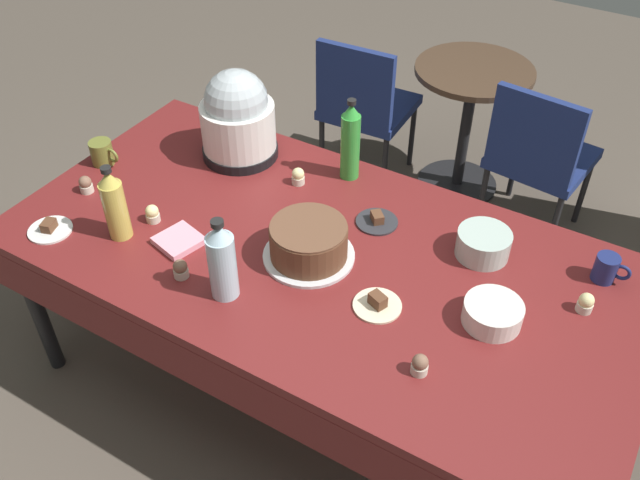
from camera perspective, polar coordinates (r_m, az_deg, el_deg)
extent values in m
plane|color=brown|center=(2.91, 0.00, -11.95)|extent=(9.00, 9.00, 0.00)
cube|color=maroon|center=(2.37, 0.00, -1.28)|extent=(2.20, 1.10, 0.04)
cylinder|color=black|center=(2.94, -22.43, -5.04)|extent=(0.06, 0.06, 0.71)
cylinder|color=black|center=(3.39, -10.87, 4.61)|extent=(0.06, 0.06, 0.71)
cylinder|color=black|center=(2.79, 23.84, -8.50)|extent=(0.06, 0.06, 0.71)
cube|color=maroon|center=(2.15, -7.60, -11.88)|extent=(2.20, 0.01, 0.18)
cube|color=maroon|center=(2.81, 5.69, 3.50)|extent=(2.20, 0.01, 0.18)
cylinder|color=silver|center=(2.33, -0.93, -1.29)|extent=(0.31, 0.31, 0.01)
cylinder|color=brown|center=(2.29, -0.95, -0.13)|extent=(0.26, 0.26, 0.11)
cylinder|color=brown|center=(2.25, -0.96, 1.05)|extent=(0.26, 0.26, 0.01)
cylinder|color=black|center=(2.83, -6.59, 7.37)|extent=(0.31, 0.31, 0.04)
cylinder|color=white|center=(2.77, -6.77, 9.32)|extent=(0.29, 0.29, 0.19)
sphere|color=#B2BCC1|center=(2.71, -6.96, 11.31)|extent=(0.25, 0.25, 0.25)
cylinder|color=#B2C6BC|center=(2.38, 13.35, -0.31)|extent=(0.18, 0.18, 0.09)
cylinder|color=silver|center=(2.17, 14.08, -5.91)|extent=(0.18, 0.18, 0.07)
cylinder|color=beige|center=(2.18, 4.75, -5.43)|extent=(0.15, 0.15, 0.01)
cube|color=brown|center=(2.16, 4.79, -4.98)|extent=(0.06, 0.06, 0.04)
cylinder|color=white|center=(2.62, -21.41, 0.77)|extent=(0.15, 0.15, 0.01)
cube|color=brown|center=(2.60, -21.52, 1.13)|extent=(0.05, 0.06, 0.03)
cylinder|color=#2D2D33|center=(2.48, 4.72, 1.52)|extent=(0.15, 0.15, 0.01)
cube|color=brown|center=(2.47, 4.75, 1.89)|extent=(0.06, 0.06, 0.03)
cylinder|color=beige|center=(2.01, 8.21, -10.47)|extent=(0.05, 0.05, 0.03)
sphere|color=brown|center=(1.99, 8.28, -9.95)|extent=(0.05, 0.05, 0.05)
cylinder|color=beige|center=(2.75, -18.73, 4.08)|extent=(0.05, 0.05, 0.03)
sphere|color=brown|center=(2.74, -18.85, 4.56)|extent=(0.05, 0.05, 0.05)
cylinder|color=beige|center=(2.30, 21.01, -5.18)|extent=(0.05, 0.05, 0.03)
sphere|color=beige|center=(2.28, 21.18, -4.67)|extent=(0.05, 0.05, 0.05)
cylinder|color=beige|center=(2.54, -13.63, 1.83)|extent=(0.05, 0.05, 0.03)
sphere|color=beige|center=(2.53, -13.73, 2.33)|extent=(0.05, 0.05, 0.05)
cylinder|color=beige|center=(2.30, -11.41, -2.67)|extent=(0.05, 0.05, 0.03)
sphere|color=brown|center=(2.28, -11.50, -2.15)|extent=(0.05, 0.05, 0.05)
cylinder|color=beige|center=(2.65, -1.81, 4.99)|extent=(0.05, 0.05, 0.03)
sphere|color=beige|center=(2.64, -1.83, 5.49)|extent=(0.05, 0.05, 0.05)
cylinder|color=green|center=(2.63, 2.51, 7.70)|extent=(0.07, 0.07, 0.27)
cone|color=green|center=(2.55, 2.61, 10.67)|extent=(0.07, 0.07, 0.05)
cylinder|color=black|center=(2.53, 2.64, 11.33)|extent=(0.03, 0.03, 0.02)
cylinder|color=gold|center=(2.45, -16.52, 2.38)|extent=(0.08, 0.08, 0.22)
cone|color=gold|center=(2.38, -17.13, 4.91)|extent=(0.07, 0.07, 0.05)
cylinder|color=black|center=(2.36, -17.29, 5.57)|extent=(0.04, 0.04, 0.02)
cylinder|color=silver|center=(2.15, -8.06, -2.19)|extent=(0.09, 0.09, 0.23)
cone|color=silver|center=(2.06, -8.41, 0.65)|extent=(0.08, 0.08, 0.05)
cylinder|color=black|center=(2.04, -8.51, 1.38)|extent=(0.04, 0.04, 0.02)
cylinder|color=olive|center=(2.88, -17.60, 6.91)|extent=(0.09, 0.09, 0.10)
torus|color=olive|center=(2.84, -16.81, 6.69)|extent=(0.06, 0.01, 0.06)
cylinder|color=navy|center=(2.41, 22.53, -2.16)|extent=(0.08, 0.08, 0.09)
torus|color=navy|center=(2.41, 23.68, -2.48)|extent=(0.06, 0.01, 0.06)
cube|color=pink|center=(2.43, -11.60, -0.05)|extent=(0.17, 0.17, 0.02)
cube|color=navy|center=(3.80, 4.11, 10.91)|extent=(0.46, 0.46, 0.05)
cube|color=navy|center=(3.53, 2.87, 12.65)|extent=(0.42, 0.06, 0.40)
cylinder|color=black|center=(4.01, 7.62, 8.61)|extent=(0.03, 0.03, 0.40)
cylinder|color=black|center=(4.13, 2.69, 10.02)|extent=(0.03, 0.03, 0.40)
cylinder|color=black|center=(3.71, 5.35, 5.88)|extent=(0.03, 0.03, 0.40)
cylinder|color=black|center=(3.84, 0.15, 7.46)|extent=(0.03, 0.03, 0.40)
cube|color=navy|center=(3.55, 17.91, 6.47)|extent=(0.49, 0.49, 0.05)
cube|color=navy|center=(3.27, 17.31, 8.19)|extent=(0.42, 0.09, 0.40)
cylinder|color=black|center=(3.79, 20.94, 3.83)|extent=(0.03, 0.03, 0.40)
cylinder|color=black|center=(3.87, 15.82, 6.01)|extent=(0.03, 0.03, 0.40)
cylinder|color=black|center=(3.49, 18.72, 0.91)|extent=(0.03, 0.03, 0.40)
cylinder|color=black|center=(3.58, 13.24, 3.32)|extent=(0.03, 0.03, 0.40)
cylinder|color=#473323|center=(3.63, 12.67, 13.50)|extent=(0.60, 0.60, 0.03)
cylinder|color=black|center=(3.80, 11.90, 8.83)|extent=(0.06, 0.06, 0.67)
cylinder|color=black|center=(3.99, 11.23, 4.64)|extent=(0.44, 0.44, 0.02)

